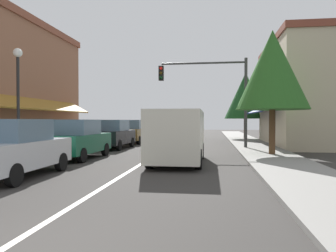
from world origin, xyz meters
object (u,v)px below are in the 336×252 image
object	(u,v)px
parked_car_third_left	(113,134)
traffic_signal_mast_arm	(214,87)
tree_right_near	(272,70)
parked_car_far_left	(133,132)
street_lamp_left_near	(18,86)
parked_car_nearest_left	(16,149)
van_in_lane	(178,135)
parked_car_second_left	(78,139)
tree_right_far	(246,96)
parked_car_distant_left	(146,130)

from	to	relation	value
parked_car_third_left	traffic_signal_mast_arm	xyz separation A→B (m)	(6.16, 0.57, 2.90)
parked_car_third_left	tree_right_near	distance (m)	10.00
parked_car_third_left	tree_right_near	world-z (taller)	tree_right_near
parked_car_third_left	traffic_signal_mast_arm	world-z (taller)	traffic_signal_mast_arm
parked_car_far_left	street_lamp_left_near	distance (m)	12.15
parked_car_nearest_left	street_lamp_left_near	world-z (taller)	street_lamp_left_near
parked_car_nearest_left	van_in_lane	distance (m)	6.03
van_in_lane	street_lamp_left_near	distance (m)	6.77
parked_car_second_left	van_in_lane	distance (m)	4.72
traffic_signal_mast_arm	tree_right_far	bearing A→B (deg)	73.61
parked_car_third_left	traffic_signal_mast_arm	size ratio (longest dim) A/B	0.76
van_in_lane	tree_right_near	bearing A→B (deg)	35.21
parked_car_second_left	parked_car_third_left	distance (m)	5.36
parked_car_nearest_left	parked_car_third_left	world-z (taller)	same
parked_car_distant_left	street_lamp_left_near	bearing A→B (deg)	-98.01
parked_car_far_left	tree_right_near	world-z (taller)	tree_right_near
parked_car_far_left	van_in_lane	distance (m)	11.81
parked_car_third_left	street_lamp_left_near	bearing A→B (deg)	-102.22
parked_car_nearest_left	parked_car_far_left	size ratio (longest dim) A/B	1.00
street_lamp_left_near	van_in_lane	bearing A→B (deg)	8.09
parked_car_second_left	tree_right_near	distance (m)	9.70
parked_car_nearest_left	parked_car_far_left	xyz separation A→B (m)	(-0.05, 14.86, 0.00)
parked_car_far_left	parked_car_second_left	bearing A→B (deg)	-89.10
parked_car_second_left	parked_car_far_left	distance (m)	10.05
parked_car_third_left	street_lamp_left_near	xyz separation A→B (m)	(-1.74, -7.11, 2.26)
parked_car_far_left	street_lamp_left_near	bearing A→B (deg)	-97.55
parked_car_nearest_left	traffic_signal_mast_arm	size ratio (longest dim) A/B	0.75
parked_car_distant_left	traffic_signal_mast_arm	distance (m)	11.12
parked_car_distant_left	parked_car_second_left	bearing A→B (deg)	-91.95
parked_car_second_left	van_in_lane	size ratio (longest dim) A/B	0.80
traffic_signal_mast_arm	tree_right_far	xyz separation A→B (m)	(2.86, 9.71, 0.18)
street_lamp_left_near	tree_right_far	distance (m)	20.45
street_lamp_left_near	tree_right_near	size ratio (longest dim) A/B	0.77
parked_car_second_left	tree_right_near	world-z (taller)	tree_right_near
parked_car_far_left	tree_right_far	bearing A→B (deg)	33.22
van_in_lane	traffic_signal_mast_arm	size ratio (longest dim) A/B	0.95
van_in_lane	tree_right_far	size ratio (longest dim) A/B	0.86
traffic_signal_mast_arm	tree_right_near	size ratio (longest dim) A/B	0.90
parked_car_nearest_left	parked_car_second_left	bearing A→B (deg)	90.57
traffic_signal_mast_arm	tree_right_far	world-z (taller)	tree_right_far
parked_car_second_left	tree_right_far	bearing A→B (deg)	61.39
parked_car_far_left	van_in_lane	xyz separation A→B (m)	(4.59, -10.88, 0.27)
traffic_signal_mast_arm	tree_right_near	xyz separation A→B (m)	(2.74, -3.75, 0.37)
parked_car_third_left	parked_car_distant_left	size ratio (longest dim) A/B	1.00
parked_car_third_left	tree_right_far	bearing A→B (deg)	50.27
parked_car_third_left	street_lamp_left_near	world-z (taller)	street_lamp_left_near
parked_car_far_left	parked_car_distant_left	bearing A→B (deg)	90.90
parked_car_nearest_left	street_lamp_left_near	bearing A→B (deg)	120.73
parked_car_second_left	parked_car_distant_left	size ratio (longest dim) A/B	1.00
street_lamp_left_near	tree_right_far	size ratio (longest dim) A/B	0.77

